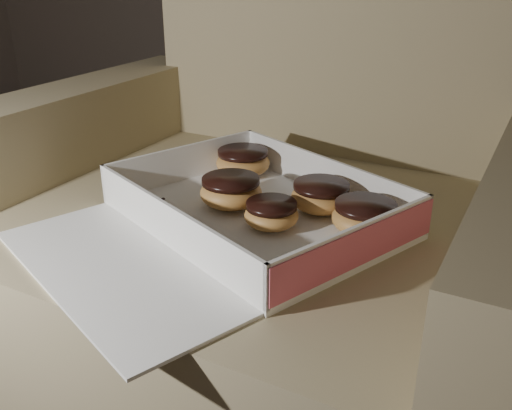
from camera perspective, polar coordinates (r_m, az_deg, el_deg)
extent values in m
cube|color=#94865E|center=(1.11, 0.24, -10.75)|extent=(0.80, 0.80, 0.47)
cube|color=#94865E|center=(1.25, 8.60, 18.63)|extent=(0.80, 0.16, 0.58)
cube|color=#94865E|center=(1.30, -16.81, -2.33)|extent=(0.13, 0.80, 0.62)
cube|color=#94865E|center=(0.98, 23.82, -12.96)|extent=(0.13, 0.80, 0.62)
cube|color=white|center=(0.93, 0.00, -1.35)|extent=(0.52, 0.46, 0.01)
cube|color=white|center=(1.01, 6.98, 2.98)|extent=(0.40, 0.17, 0.06)
cube|color=white|center=(0.83, -8.53, -2.07)|extent=(0.40, 0.17, 0.06)
cube|color=white|center=(1.07, -7.27, 4.20)|extent=(0.13, 0.30, 0.06)
cube|color=white|center=(0.78, 10.08, -4.14)|extent=(0.13, 0.30, 0.06)
cube|color=#D8566A|center=(0.77, 10.33, -4.25)|extent=(0.12, 0.29, 0.06)
cube|color=white|center=(0.81, -14.00, -6.28)|extent=(0.46, 0.33, 0.01)
ellipsoid|color=#DFA24E|center=(0.88, 1.55, -1.06)|extent=(0.08, 0.08, 0.04)
cylinder|color=black|center=(0.87, 1.56, 0.00)|extent=(0.08, 0.08, 0.01)
ellipsoid|color=#DFA24E|center=(0.88, 10.83, -1.35)|extent=(0.10, 0.10, 0.05)
cylinder|color=black|center=(0.87, 10.93, -0.10)|extent=(0.09, 0.09, 0.01)
ellipsoid|color=#DFA24E|center=(1.09, -1.31, 4.21)|extent=(0.10, 0.10, 0.05)
cylinder|color=black|center=(1.08, -1.33, 5.28)|extent=(0.10, 0.10, 0.01)
ellipsoid|color=#DFA24E|center=(0.94, 6.51, 0.74)|extent=(0.10, 0.10, 0.05)
cylinder|color=black|center=(0.93, 6.57, 1.91)|extent=(0.09, 0.09, 0.01)
ellipsoid|color=#DFA24E|center=(0.95, -2.52, 1.24)|extent=(0.10, 0.10, 0.05)
cylinder|color=black|center=(0.94, -2.54, 2.46)|extent=(0.10, 0.10, 0.01)
ellipsoid|color=black|center=(0.89, 0.34, -2.01)|extent=(0.01, 0.01, 0.00)
ellipsoid|color=black|center=(1.00, -9.27, 0.62)|extent=(0.01, 0.01, 0.00)
ellipsoid|color=black|center=(0.98, -8.90, 0.13)|extent=(0.01, 0.01, 0.00)
ellipsoid|color=black|center=(0.98, -4.21, 0.51)|extent=(0.01, 0.01, 0.00)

